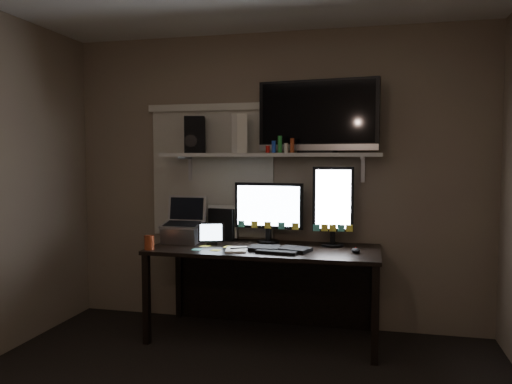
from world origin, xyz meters
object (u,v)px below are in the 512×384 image
(speaker, at_px, (195,135))
(keyboard, at_px, (279,249))
(laptop, at_px, (182,220))
(tv, at_px, (318,117))
(game_console, at_px, (241,134))
(monitor_landscape, at_px, (269,212))
(cup, at_px, (149,242))
(monitor_portrait, at_px, (333,206))
(desk, at_px, (268,266))
(tablet, at_px, (212,234))
(mouse, at_px, (356,250))

(speaker, bearing_deg, keyboard, -38.82)
(laptop, xyz_separation_m, tv, (1.11, 0.16, 0.85))
(laptop, relative_size, game_console, 1.20)
(monitor_landscape, xyz_separation_m, cup, (-0.84, -0.51, -0.20))
(monitor_landscape, bearing_deg, tv, 5.59)
(monitor_landscape, bearing_deg, laptop, -162.35)
(monitor_portrait, bearing_deg, desk, -179.31)
(tv, bearing_deg, laptop, -165.13)
(monitor_landscape, distance_m, tv, 0.88)
(speaker, bearing_deg, desk, -25.00)
(tablet, relative_size, cup, 1.92)
(keyboard, bearing_deg, desk, 129.18)
(tablet, bearing_deg, tv, -4.19)
(keyboard, bearing_deg, game_console, 149.21)
(tablet, height_order, tv, tv)
(keyboard, bearing_deg, cup, -162.06)
(tv, bearing_deg, tablet, -159.08)
(mouse, distance_m, cup, 1.58)
(speaker, bearing_deg, mouse, -27.88)
(desk, xyz_separation_m, keyboard, (0.14, -0.23, 0.19))
(desk, height_order, tv, tv)
(mouse, relative_size, cup, 0.88)
(keyboard, bearing_deg, speaker, 165.22)
(desk, bearing_deg, tv, 15.01)
(mouse, height_order, tablet, tablet)
(cup, bearing_deg, tablet, 36.95)
(keyboard, bearing_deg, mouse, 12.67)
(tv, xyz_separation_m, game_console, (-0.63, -0.03, -0.14))
(monitor_landscape, height_order, tv, tv)
(tv, bearing_deg, keyboard, -119.86)
(game_console, bearing_deg, desk, -36.50)
(desk, relative_size, laptop, 4.74)
(keyboard, relative_size, speaker, 1.53)
(cup, bearing_deg, keyboard, 10.36)
(tv, distance_m, speaker, 1.05)
(laptop, relative_size, speaker, 1.23)
(keyboard, distance_m, tv, 1.11)
(laptop, height_order, cup, laptop)
(laptop, bearing_deg, tablet, -12.44)
(mouse, bearing_deg, tablet, 164.48)
(monitor_landscape, distance_m, speaker, 0.91)
(desk, relative_size, speaker, 5.83)
(cup, bearing_deg, desk, 25.73)
(monitor_portrait, distance_m, tablet, 1.01)
(tv, bearing_deg, speaker, -172.78)
(desk, bearing_deg, monitor_portrait, 7.19)
(monitor_portrait, bearing_deg, cup, -167.38)
(keyboard, distance_m, speaker, 1.24)
(desk, relative_size, keyboard, 3.81)
(monitor_portrait, height_order, game_console, game_console)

